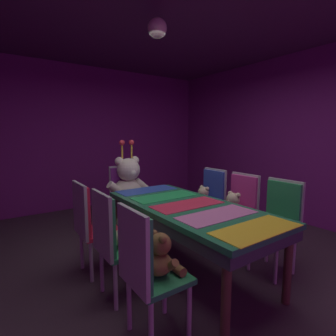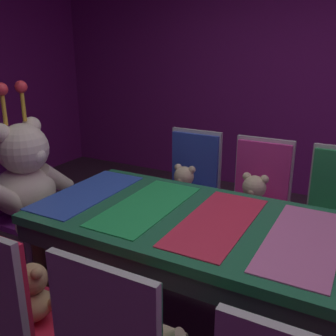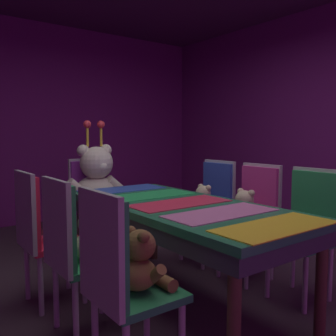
# 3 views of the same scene
# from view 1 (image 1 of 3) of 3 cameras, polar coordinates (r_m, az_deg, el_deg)

# --- Properties ---
(ground_plane) EXTENTS (7.90, 7.90, 0.00)m
(ground_plane) POSITION_cam_1_polar(r_m,az_deg,el_deg) (3.01, 4.22, -21.75)
(ground_plane) COLOR #3F2D38
(wall_back) EXTENTS (5.20, 0.12, 2.80)m
(wall_back) POSITION_cam_1_polar(r_m,az_deg,el_deg) (5.49, -17.19, 6.46)
(wall_back) COLOR #721E72
(wall_back) RESTS_ON ground_plane
(wall_right) EXTENTS (0.12, 6.40, 2.80)m
(wall_right) POSITION_cam_1_polar(r_m,az_deg,el_deg) (4.72, 29.94, 5.67)
(wall_right) COLOR #721E72
(wall_right) RESTS_ON ground_plane
(banquet_table) EXTENTS (0.90, 2.02, 0.75)m
(banquet_table) POSITION_cam_1_polar(r_m,az_deg,el_deg) (2.75, 4.35, -9.83)
(banquet_table) COLOR #26724C
(banquet_table) RESTS_ON ground_plane
(chair_left_0) EXTENTS (0.42, 0.41, 0.98)m
(chair_left_0) POSITION_cam_1_polar(r_m,az_deg,el_deg) (1.91, -5.49, -19.92)
(chair_left_0) COLOR #268C4C
(chair_left_0) RESTS_ON ground_plane
(teddy_left_0) EXTENTS (0.26, 0.34, 0.32)m
(teddy_left_0) POSITION_cam_1_polar(r_m,az_deg,el_deg) (1.97, -1.57, -18.89)
(teddy_left_0) COLOR brown
(teddy_left_0) RESTS_ON chair_left_0
(chair_left_1) EXTENTS (0.42, 0.41, 0.98)m
(chair_left_1) POSITION_cam_1_polar(r_m,az_deg,el_deg) (2.39, -12.45, -14.22)
(chair_left_1) COLOR #268C4C
(chair_left_1) RESTS_ON ground_plane
(teddy_left_1) EXTENTS (0.26, 0.34, 0.32)m
(teddy_left_1) POSITION_cam_1_polar(r_m,az_deg,el_deg) (2.44, -9.18, -13.64)
(teddy_left_1) COLOR beige
(teddy_left_1) RESTS_ON chair_left_1
(chair_left_2) EXTENTS (0.42, 0.41, 0.98)m
(chair_left_2) POSITION_cam_1_polar(r_m,az_deg,el_deg) (2.85, -17.15, -10.73)
(chair_left_2) COLOR red
(chair_left_2) RESTS_ON ground_plane
(teddy_left_2) EXTENTS (0.22, 0.29, 0.27)m
(teddy_left_2) POSITION_cam_1_polar(r_m,az_deg,el_deg) (2.90, -14.39, -10.76)
(teddy_left_2) COLOR tan
(teddy_left_2) RESTS_ON chair_left_2
(chair_right_0) EXTENTS (0.42, 0.41, 0.98)m
(chair_right_0) POSITION_cam_1_polar(r_m,az_deg,el_deg) (3.07, 23.39, -9.67)
(chair_right_0) COLOR #268C4C
(chair_right_0) RESTS_ON ground_plane
(chair_right_1) EXTENTS (0.42, 0.41, 0.98)m
(chair_right_1) POSITION_cam_1_polar(r_m,az_deg,el_deg) (3.35, 15.66, -7.89)
(chair_right_1) COLOR #CC338C
(chair_right_1) RESTS_ON ground_plane
(teddy_right_1) EXTENTS (0.26, 0.34, 0.32)m
(teddy_right_1) POSITION_cam_1_polar(r_m,az_deg,el_deg) (3.25, 13.99, -8.36)
(teddy_right_1) COLOR beige
(teddy_right_1) RESTS_ON chair_right_1
(chair_right_2) EXTENTS (0.42, 0.41, 0.98)m
(chair_right_2) POSITION_cam_1_polar(r_m,az_deg,el_deg) (3.71, 9.38, -6.22)
(chair_right_2) COLOR #2D47B2
(chair_right_2) RESTS_ON ground_plane
(teddy_right_2) EXTENTS (0.25, 0.32, 0.30)m
(teddy_right_2) POSITION_cam_1_polar(r_m,az_deg,el_deg) (3.62, 7.72, -6.70)
(teddy_right_2) COLOR beige
(teddy_right_2) RESTS_ON chair_right_2
(throne_chair) EXTENTS (0.41, 0.42, 0.98)m
(throne_chair) POSITION_cam_1_polar(r_m,az_deg,el_deg) (4.04, -9.60, -5.08)
(throne_chair) COLOR purple
(throne_chair) RESTS_ON ground_plane
(king_teddy_bear) EXTENTS (0.72, 0.56, 0.93)m
(king_teddy_bear) POSITION_cam_1_polar(r_m,az_deg,el_deg) (3.86, -8.57, -3.27)
(king_teddy_bear) COLOR silver
(king_teddy_bear) RESTS_ON throne_chair
(pendant_light) EXTENTS (0.20, 0.20, 0.20)m
(pendant_light) POSITION_cam_1_polar(r_m,az_deg,el_deg) (3.02, -2.39, 28.41)
(pendant_light) COLOR white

